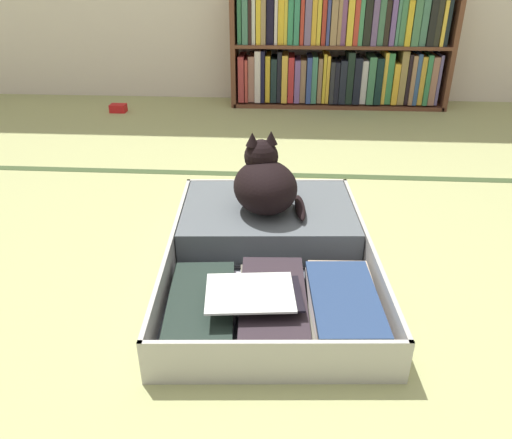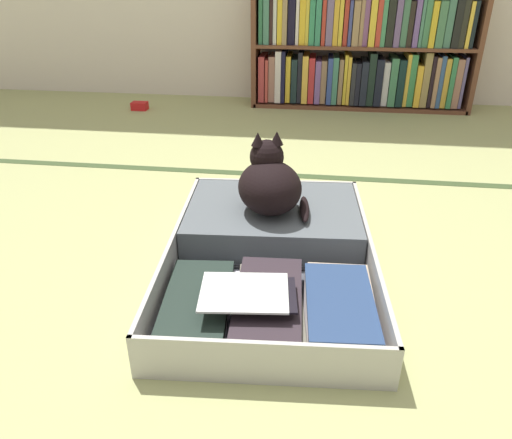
# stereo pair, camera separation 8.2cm
# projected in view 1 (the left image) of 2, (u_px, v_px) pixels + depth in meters

# --- Properties ---
(ground_plane) EXTENTS (10.00, 10.00, 0.00)m
(ground_plane) POSITION_uv_depth(u_px,v_px,m) (292.00, 314.00, 1.36)
(ground_plane) COLOR tan
(tatami_border) EXTENTS (4.80, 0.05, 0.00)m
(tatami_border) POSITION_uv_depth(u_px,v_px,m) (292.00, 175.00, 2.23)
(tatami_border) COLOR #3A4C28
(tatami_border) RESTS_ON ground_plane
(bookshelf) EXTENTS (1.40, 0.26, 0.78)m
(bookshelf) POSITION_uv_depth(u_px,v_px,m) (340.00, 49.00, 3.15)
(bookshelf) COLOR brown
(bookshelf) RESTS_ON ground_plane
(open_suitcase) EXTENTS (0.67, 0.95, 0.12)m
(open_suitcase) POSITION_uv_depth(u_px,v_px,m) (271.00, 248.00, 1.57)
(open_suitcase) COLOR #BBB8AF
(open_suitcase) RESTS_ON ground_plane
(black_cat) EXTENTS (0.28, 0.30, 0.26)m
(black_cat) POSITION_uv_depth(u_px,v_px,m) (265.00, 183.00, 1.61)
(black_cat) COLOR black
(black_cat) RESTS_ON open_suitcase
(small_red_pouch) EXTENTS (0.10, 0.07, 0.05)m
(small_red_pouch) POSITION_uv_depth(u_px,v_px,m) (118.00, 108.00, 3.15)
(small_red_pouch) COLOR red
(small_red_pouch) RESTS_ON ground_plane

